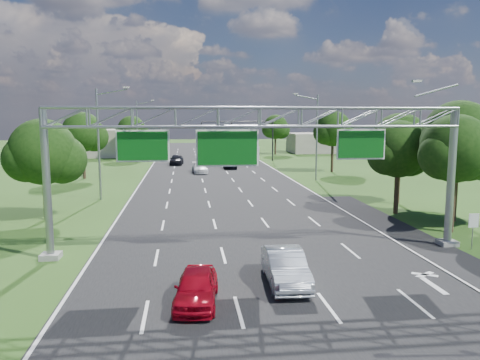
{
  "coord_description": "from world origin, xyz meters",
  "views": [
    {
      "loc": [
        -3.77,
        -13.19,
        7.57
      ],
      "look_at": [
        -0.42,
        15.38,
        3.62
      ],
      "focal_mm": 35.0,
      "sensor_mm": 36.0,
      "label": 1
    }
  ],
  "objects": [
    {
      "name": "streetlight_r_mid",
      "position": [
        11.3,
        40.0,
        5.58
      ],
      "size": [
        2.97,
        0.22,
        10.16
      ],
      "color": "gray",
      "rests_on": "ground"
    },
    {
      "name": "building_left",
      "position": [
        -22.0,
        78.0,
        2.5
      ],
      "size": [
        14.0,
        10.0,
        5.0
      ],
      "primitive_type": "cube",
      "color": "gray",
      "rests_on": "ground"
    },
    {
      "name": "ground",
      "position": [
        0.0,
        30.0,
        0.0
      ],
      "size": [
        220.0,
        220.0,
        0.0
      ],
      "primitive_type": "plane",
      "color": "#264815",
      "rests_on": "ground"
    },
    {
      "name": "streetlight_l_far",
      "position": [
        -11.3,
        65.0,
        5.58
      ],
      "size": [
        2.97,
        0.22,
        10.16
      ],
      "color": "gray",
      "rests_on": "ground"
    },
    {
      "name": "car_queue_d",
      "position": [
        5.24,
        61.55,
        0.71
      ],
      "size": [
        1.79,
        4.41,
        1.42
      ],
      "primitive_type": "imported",
      "rotation": [
        0.0,
        0.0,
        -0.07
      ],
      "color": "white",
      "rests_on": "ground"
    },
    {
      "name": "car_queue_b",
      "position": [
        2.63,
        53.83,
        0.56
      ],
      "size": [
        1.92,
        4.04,
        1.11
      ],
      "primitive_type": "imported",
      "rotation": [
        0.0,
        0.0,
        -0.02
      ],
      "color": "black",
      "rests_on": "ground"
    },
    {
      "name": "traffic_signal",
      "position": [
        7.48,
        65.0,
        5.17
      ],
      "size": [
        12.21,
        0.24,
        7.0
      ],
      "color": "black",
      "rests_on": "ground"
    },
    {
      "name": "red_coupe",
      "position": [
        -3.41,
        5.03,
        0.7
      ],
      "size": [
        2.1,
        4.29,
        1.41
      ],
      "primitive_type": "imported",
      "rotation": [
        0.0,
        0.0,
        -0.11
      ],
      "color": "#AE0819",
      "rests_on": "ground"
    },
    {
      "name": "tree_verge_lc",
      "position": [
        -12.92,
        70.04,
        4.98
      ],
      "size": [
        5.76,
        4.8,
        7.62
      ],
      "color": "#2D2116",
      "rests_on": "ground"
    },
    {
      "name": "car_queue_c",
      "position": [
        -5.13,
        60.32,
        0.81
      ],
      "size": [
        2.29,
        4.91,
        1.63
      ],
      "primitive_type": "imported",
      "rotation": [
        0.0,
        0.0,
        -0.08
      ],
      "color": "black",
      "rests_on": "ground"
    },
    {
      "name": "tree_verge_lb",
      "position": [
        -15.92,
        45.04,
        5.41
      ],
      "size": [
        5.76,
        4.8,
        8.06
      ],
      "color": "#2D2116",
      "rests_on": "ground"
    },
    {
      "name": "road_flare",
      "position": [
        10.2,
        14.0,
        0.0
      ],
      "size": [
        3.0,
        30.0,
        0.02
      ],
      "primitive_type": "cube",
      "color": "black",
      "rests_on": "ground"
    },
    {
      "name": "silver_sedan",
      "position": [
        0.65,
        6.85,
        0.78
      ],
      "size": [
        1.81,
        4.81,
        1.57
      ],
      "primitive_type": "imported",
      "rotation": [
        0.0,
        0.0,
        -0.03
      ],
      "color": "#AFB5BB",
      "rests_on": "ground"
    },
    {
      "name": "building_right",
      "position": [
        24.0,
        82.0,
        2.0
      ],
      "size": [
        12.0,
        9.0,
        4.0
      ],
      "primitive_type": "cube",
      "color": "gray",
      "rests_on": "ground"
    },
    {
      "name": "box_truck",
      "position": [
        8.0,
        72.32,
        1.53
      ],
      "size": [
        2.58,
        8.42,
        3.18
      ],
      "rotation": [
        0.0,
        0.0,
        0.01
      ],
      "color": "beige",
      "rests_on": "ground"
    },
    {
      "name": "sign_gantry",
      "position": [
        0.33,
        12.0,
        6.89
      ],
      "size": [
        23.5,
        1.0,
        9.56
      ],
      "color": "gray",
      "rests_on": "ground"
    },
    {
      "name": "regulatory_sign",
      "position": [
        12.4,
        10.98,
        1.51
      ],
      "size": [
        0.6,
        0.08,
        2.1
      ],
      "color": "gray",
      "rests_on": "ground"
    },
    {
      "name": "tree_verge_rd",
      "position": [
        16.08,
        48.04,
        5.63
      ],
      "size": [
        5.76,
        4.8,
        8.28
      ],
      "color": "#2D2116",
      "rests_on": "ground"
    },
    {
      "name": "streetlight_l_near",
      "position": [
        -11.3,
        30.0,
        5.58
      ],
      "size": [
        2.97,
        0.22,
        10.16
      ],
      "color": "gray",
      "rests_on": "ground"
    },
    {
      "name": "road",
      "position": [
        0.0,
        30.0,
        0.0
      ],
      "size": [
        18.0,
        180.0,
        0.02
      ],
      "primitive_type": "cube",
      "color": "black",
      "rests_on": "ground"
    },
    {
      "name": "car_queue_a",
      "position": [
        -1.88,
        49.27,
        0.67
      ],
      "size": [
        2.23,
        4.74,
        1.34
      ],
      "primitive_type": "imported",
      "rotation": [
        0.0,
        0.0,
        0.08
      ],
      "color": "white",
      "rests_on": "ground"
    },
    {
      "name": "tree_cluster_right",
      "position": [
        14.8,
        19.19,
        5.31
      ],
      "size": [
        9.91,
        14.6,
        8.68
      ],
      "color": "#2D2116",
      "rests_on": "ground"
    },
    {
      "name": "tree_verge_la",
      "position": [
        -13.92,
        22.04,
        4.76
      ],
      "size": [
        5.76,
        4.8,
        7.4
      ],
      "color": "#2D2116",
      "rests_on": "ground"
    },
    {
      "name": "tree_verge_re",
      "position": [
        14.08,
        78.04,
        5.2
      ],
      "size": [
        5.76,
        4.8,
        7.84
      ],
      "color": "#2D2116",
      "rests_on": "ground"
    }
  ]
}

